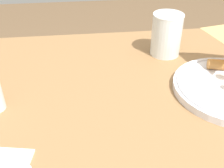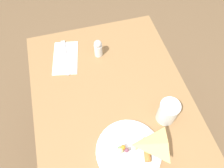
% 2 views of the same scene
% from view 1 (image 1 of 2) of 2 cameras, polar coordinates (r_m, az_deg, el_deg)
% --- Properties ---
extents(dining_table, '(1.07, 0.68, 0.75)m').
position_cam_1_polar(dining_table, '(0.69, 8.15, -10.90)').
color(dining_table, olive).
rests_on(dining_table, ground_plane).
extents(milk_glass, '(0.08, 0.08, 0.11)m').
position_cam_1_polar(milk_glass, '(0.75, 10.98, 9.67)').
color(milk_glass, white).
rests_on(milk_glass, dining_table).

